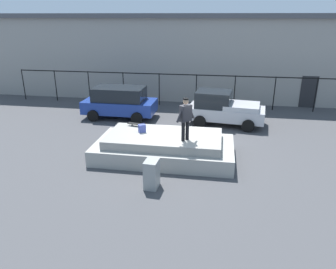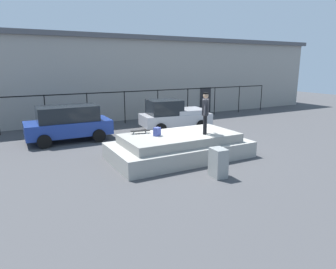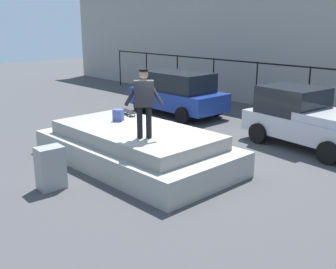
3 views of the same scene
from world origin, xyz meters
name	(u,v)px [view 1 (image 1 of 3)]	position (x,y,z in m)	size (l,w,h in m)	color
ground_plane	(181,153)	(0.00, 0.00, 0.00)	(60.00, 60.00, 0.00)	#424244
concrete_ledge	(164,147)	(-0.65, -0.47, 0.45)	(5.65, 2.96, 0.99)	#9E9B93
skateboarder	(186,116)	(0.27, -0.93, 1.96)	(0.67, 0.79, 1.68)	black
skateboard	(136,124)	(-2.03, 0.38, 1.09)	(0.79, 0.35, 0.12)	black
backpack	(142,128)	(-1.60, -0.31, 1.16)	(0.28, 0.20, 0.33)	#3F4C99
car_blue_hatchback_near	(120,102)	(-4.11, 4.58, 0.93)	(4.09, 2.18, 1.76)	navy
car_silver_pickup_mid	(224,108)	(1.75, 4.31, 0.89)	(4.18, 2.37, 1.79)	#B7B7BC
utility_box	(152,174)	(-0.63, -3.01, 0.50)	(0.44, 0.60, 1.00)	gray
fence_row	(196,84)	(0.00, 7.62, 1.45)	(24.06, 0.06, 2.08)	black
warehouse_building	(202,53)	(0.00, 12.92, 2.85)	(35.92, 9.03, 5.68)	gray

